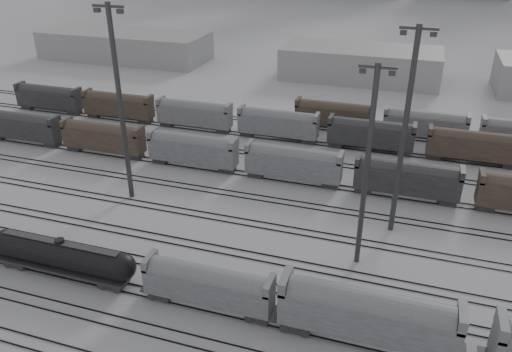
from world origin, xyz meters
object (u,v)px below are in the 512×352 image
(tank_car_b, at_px, (62,255))
(hopper_car_a, at_px, (208,284))
(light_mast_c, at_px, (367,165))
(hopper_car_b, at_px, (368,313))

(tank_car_b, distance_m, hopper_car_a, 17.83)
(light_mast_c, bearing_deg, hopper_car_b, -79.12)
(hopper_car_b, height_order, light_mast_c, light_mast_c)
(hopper_car_b, bearing_deg, hopper_car_a, 180.00)
(hopper_car_a, height_order, hopper_car_b, hopper_car_b)
(tank_car_b, bearing_deg, hopper_car_b, 0.00)
(tank_car_b, xyz_separation_m, light_mast_c, (31.44, 12.97, 10.03))
(hopper_car_a, distance_m, hopper_car_b, 16.11)
(hopper_car_b, bearing_deg, light_mast_c, 100.88)
(hopper_car_a, xyz_separation_m, hopper_car_b, (16.10, 0.00, 0.64))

